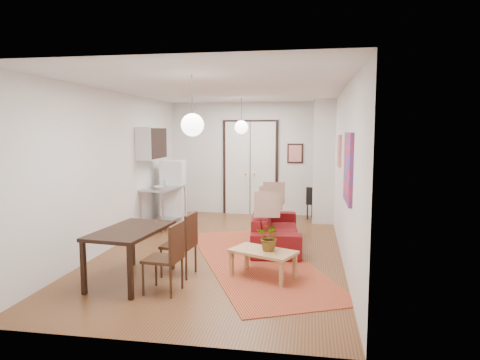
% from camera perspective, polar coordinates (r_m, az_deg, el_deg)
% --- Properties ---
extents(floor, '(7.00, 7.00, 0.00)m').
position_cam_1_polar(floor, '(7.95, -2.18, -9.30)').
color(floor, brown).
rests_on(floor, ground).
extents(ceiling, '(4.20, 7.00, 0.02)m').
position_cam_1_polar(ceiling, '(7.68, -2.28, 12.01)').
color(ceiling, silver).
rests_on(ceiling, wall_back).
extents(wall_back, '(4.20, 0.02, 2.90)m').
position_cam_1_polar(wall_back, '(11.12, 1.42, 2.86)').
color(wall_back, silver).
rests_on(wall_back, floor).
extents(wall_front, '(4.20, 0.02, 2.90)m').
position_cam_1_polar(wall_front, '(4.33, -11.62, -3.17)').
color(wall_front, silver).
rests_on(wall_front, floor).
extents(wall_left, '(0.02, 7.00, 2.90)m').
position_cam_1_polar(wall_left, '(8.36, -16.48, 1.35)').
color(wall_left, silver).
rests_on(wall_left, floor).
extents(wall_right, '(0.02, 7.00, 2.90)m').
position_cam_1_polar(wall_right, '(7.54, 13.60, 0.89)').
color(wall_right, silver).
rests_on(wall_right, floor).
extents(double_doors, '(1.44, 0.06, 2.50)m').
position_cam_1_polar(double_doors, '(11.09, 1.38, 1.55)').
color(double_doors, silver).
rests_on(double_doors, wall_back).
extents(stub_partition, '(0.50, 0.10, 2.90)m').
position_cam_1_polar(stub_partition, '(10.07, 11.15, 2.34)').
color(stub_partition, silver).
rests_on(stub_partition, floor).
extents(wall_cabinet, '(0.35, 1.00, 0.70)m').
position_cam_1_polar(wall_cabinet, '(9.63, -11.70, 4.82)').
color(wall_cabinet, silver).
rests_on(wall_cabinet, wall_left).
extents(painting_popart, '(0.05, 1.00, 1.00)m').
position_cam_1_polar(painting_popart, '(6.28, 14.24, 1.60)').
color(painting_popart, red).
rests_on(painting_popart, wall_right).
extents(painting_abstract, '(0.05, 0.50, 0.60)m').
position_cam_1_polar(painting_abstract, '(8.31, 13.10, 3.84)').
color(painting_abstract, beige).
rests_on(painting_abstract, wall_right).
extents(poster_back, '(0.40, 0.03, 0.50)m').
position_cam_1_polar(poster_back, '(10.98, 7.36, 3.54)').
color(poster_back, red).
rests_on(poster_back, wall_back).
extents(print_left, '(0.03, 0.44, 0.54)m').
position_cam_1_polar(print_left, '(10.15, -11.48, 5.20)').
color(print_left, '#8C5E3A').
rests_on(print_left, wall_left).
extents(pendant_back, '(0.30, 0.30, 0.80)m').
position_cam_1_polar(pendant_back, '(9.61, 0.17, 7.05)').
color(pendant_back, white).
rests_on(pendant_back, ceiling).
extents(pendant_front, '(0.30, 0.30, 0.80)m').
position_cam_1_polar(pendant_front, '(5.70, -6.36, 7.32)').
color(pendant_front, white).
rests_on(pendant_front, ceiling).
extents(kilim_rug, '(3.19, 4.55, 0.01)m').
position_cam_1_polar(kilim_rug, '(7.30, 2.09, -10.70)').
color(kilim_rug, '#C04B30').
rests_on(kilim_rug, floor).
extents(sofa, '(1.06, 2.28, 0.65)m').
position_cam_1_polar(sofa, '(8.22, 4.78, -6.45)').
color(sofa, maroon).
rests_on(sofa, floor).
extents(coffee_table, '(1.08, 0.86, 0.42)m').
position_cam_1_polar(coffee_table, '(6.42, 3.09, -9.81)').
color(coffee_table, '#AB8850').
rests_on(coffee_table, floor).
extents(potted_plant, '(0.47, 0.44, 0.41)m').
position_cam_1_polar(potted_plant, '(6.34, 4.01, -7.59)').
color(potted_plant, '#305B29').
rests_on(potted_plant, coffee_table).
extents(kitchen_counter, '(0.76, 1.27, 0.92)m').
position_cam_1_polar(kitchen_counter, '(9.81, -10.10, -2.79)').
color(kitchen_counter, '#A5A8AA').
rests_on(kitchen_counter, floor).
extents(bowl, '(0.26, 0.26, 0.05)m').
position_cam_1_polar(bowl, '(9.48, -10.74, -0.99)').
color(bowl, beige).
rests_on(bowl, kitchen_counter).
extents(soap_bottle, '(0.10, 0.11, 0.19)m').
position_cam_1_polar(soap_bottle, '(9.99, -9.89, -0.19)').
color(soap_bottle, teal).
rests_on(soap_bottle, kitchen_counter).
extents(fridge, '(0.56, 0.56, 1.48)m').
position_cam_1_polar(fridge, '(10.24, -8.85, -1.55)').
color(fridge, white).
rests_on(fridge, floor).
extents(dining_table, '(0.93, 1.46, 0.77)m').
position_cam_1_polar(dining_table, '(6.41, -14.35, -7.08)').
color(dining_table, black).
rests_on(dining_table, floor).
extents(dining_chair_near, '(0.50, 0.67, 0.95)m').
position_cam_1_polar(dining_chair_near, '(6.64, -7.96, -7.63)').
color(dining_chair_near, '#3B2413').
rests_on(dining_chair_near, floor).
extents(dining_chair_far, '(0.50, 0.67, 0.95)m').
position_cam_1_polar(dining_chair_far, '(6.00, -9.98, -9.22)').
color(dining_chair_far, '#3B2413').
rests_on(dining_chair_far, floor).
extents(black_side_chair, '(0.48, 0.49, 0.81)m').
position_cam_1_polar(black_side_chair, '(10.77, 10.07, -2.63)').
color(black_side_chair, black).
rests_on(black_side_chair, floor).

